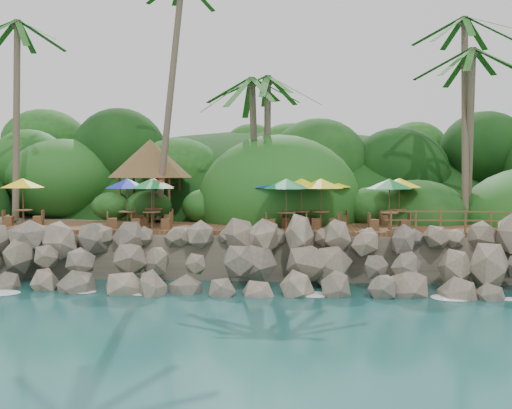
{
  "coord_description": "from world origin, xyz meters",
  "views": [
    {
      "loc": [
        2.33,
        -23.79,
        5.09
      ],
      "look_at": [
        0.0,
        6.0,
        3.4
      ],
      "focal_mm": 41.99,
      "sensor_mm": 36.0,
      "label": 1
    }
  ],
  "objects": [
    {
      "name": "land_base",
      "position": [
        0.0,
        16.0,
        1.05
      ],
      "size": [
        32.0,
        25.2,
        2.1
      ],
      "primitive_type": "cube",
      "color": "gray",
      "rests_on": "ground"
    },
    {
      "name": "palapa",
      "position": [
        -6.43,
        10.1,
        5.79
      ],
      "size": [
        4.9,
        4.9,
        4.6
      ],
      "color": "brown",
      "rests_on": "ground"
    },
    {
      "name": "ground",
      "position": [
        0.0,
        0.0,
        0.0
      ],
      "size": [
        140.0,
        140.0,
        0.0
      ],
      "primitive_type": "plane",
      "color": "#19514F",
      "rests_on": "ground"
    },
    {
      "name": "waiter",
      "position": [
        0.61,
        6.43,
        3.17
      ],
      "size": [
        0.71,
        0.55,
        1.74
      ],
      "primitive_type": "imported",
      "rotation": [
        0.0,
        0.0,
        2.91
      ],
      "color": "white",
      "rests_on": "terrace"
    },
    {
      "name": "jungle_foliage",
      "position": [
        0.0,
        15.0,
        0.0
      ],
      "size": [
        44.0,
        16.0,
        12.0
      ],
      "primitive_type": null,
      "color": "#143811",
      "rests_on": "ground"
    },
    {
      "name": "jungle_hill",
      "position": [
        0.0,
        23.5,
        0.0
      ],
      "size": [
        44.8,
        28.0,
        15.4
      ],
      "primitive_type": "ellipsoid",
      "color": "#143811",
      "rests_on": "ground"
    },
    {
      "name": "terrace",
      "position": [
        0.0,
        6.0,
        2.2
      ],
      "size": [
        26.0,
        5.0,
        0.2
      ],
      "primitive_type": "cube",
      "color": "brown",
      "rests_on": "land_base"
    },
    {
      "name": "dining_clusters",
      "position": [
        -0.34,
        5.98,
        4.3
      ],
      "size": [
        21.31,
        5.13,
        2.41
      ],
      "color": "brown",
      "rests_on": "terrace"
    },
    {
      "name": "foam_line",
      "position": [
        0.0,
        0.3,
        0.03
      ],
      "size": [
        25.2,
        0.8,
        0.06
      ],
      "color": "white",
      "rests_on": "ground"
    },
    {
      "name": "railing",
      "position": [
        10.19,
        3.65,
        2.91
      ],
      "size": [
        8.3,
        0.1,
        1.0
      ],
      "color": "brown",
      "rests_on": "terrace"
    },
    {
      "name": "seawall",
      "position": [
        0.0,
        2.0,
        1.15
      ],
      "size": [
        29.0,
        4.0,
        2.3
      ],
      "primitive_type": null,
      "color": "gray",
      "rests_on": "ground"
    },
    {
      "name": "palms",
      "position": [
        0.63,
        8.76,
        12.34
      ],
      "size": [
        30.47,
        7.19,
        14.95
      ],
      "color": "brown",
      "rests_on": "ground"
    }
  ]
}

